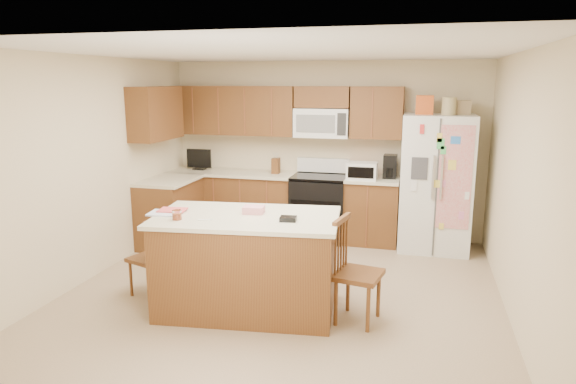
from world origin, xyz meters
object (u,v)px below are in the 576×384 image
(stove, at_px, (320,206))
(windsor_chair_back, at_px, (278,245))
(refrigerator, at_px, (436,182))
(windsor_chair_left, at_px, (151,258))
(island, at_px, (247,263))
(windsor_chair_right, at_px, (356,273))

(stove, distance_m, windsor_chair_back, 1.71)
(windsor_chair_back, bearing_deg, stove, 85.20)
(refrigerator, xyz_separation_m, windsor_chair_left, (-2.90, -2.34, -0.51))
(stove, xyz_separation_m, windsor_chair_back, (-0.14, -1.70, -0.04))
(stove, xyz_separation_m, refrigerator, (1.57, -0.06, 0.45))
(refrigerator, bearing_deg, island, -126.65)
(refrigerator, bearing_deg, windsor_chair_right, -107.21)
(windsor_chair_back, relative_size, windsor_chair_right, 0.91)
(island, bearing_deg, stove, 84.66)
(windsor_chair_right, bearing_deg, island, -179.19)
(island, bearing_deg, refrigerator, 53.35)
(windsor_chair_left, height_order, windsor_chair_back, windsor_chair_back)
(stove, height_order, refrigerator, refrigerator)
(refrigerator, height_order, windsor_chair_left, refrigerator)
(refrigerator, distance_m, island, 3.05)
(windsor_chair_left, distance_m, windsor_chair_back, 1.38)
(windsor_chair_left, bearing_deg, stove, 61.05)
(windsor_chair_left, bearing_deg, windsor_chair_right, -1.85)
(refrigerator, distance_m, windsor_chair_left, 3.76)
(windsor_chair_left, distance_m, windsor_chair_right, 2.16)
(stove, bearing_deg, refrigerator, -2.30)
(island, xyz_separation_m, windsor_chair_back, (0.09, 0.78, -0.06))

